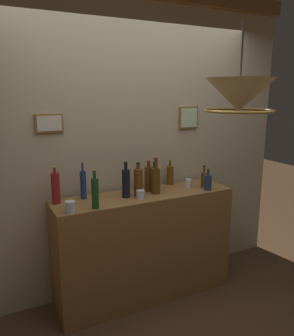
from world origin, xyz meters
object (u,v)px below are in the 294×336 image
(liquor_bottle_bourbon, at_px, (208,182))
(liquor_bottle_vermouth, at_px, (83,184))
(liquor_bottle_port, at_px, (138,182))
(glass_tumbler_highball, at_px, (70,207))
(liquor_bottle_rum, at_px, (156,180))
(pendant_lamp, at_px, (239,96))
(liquor_bottle_amaro, at_px, (95,192))
(liquor_bottle_mezcal, at_px, (204,179))
(liquor_bottle_gin, at_px, (149,178))
(liquor_bottle_vodka, at_px, (170,175))
(liquor_bottle_sherry, at_px, (56,188))
(liquor_bottle_whiskey, at_px, (126,183))
(glass_tumbler_rocks, at_px, (140,194))
(liquor_bottle_tequila, at_px, (154,178))
(glass_tumbler_shot, at_px, (188,183))

(liquor_bottle_bourbon, bearing_deg, liquor_bottle_vermouth, 166.42)
(liquor_bottle_bourbon, distance_m, liquor_bottle_port, 0.67)
(liquor_bottle_vermouth, xyz_separation_m, glass_tumbler_highball, (-0.19, -0.29, -0.08))
(liquor_bottle_rum, height_order, pendant_lamp, pendant_lamp)
(liquor_bottle_amaro, xyz_separation_m, glass_tumbler_highball, (-0.20, -0.00, -0.08))
(liquor_bottle_mezcal, height_order, liquor_bottle_amaro, liquor_bottle_amaro)
(liquor_bottle_gin, bearing_deg, liquor_bottle_vodka, 19.68)
(liquor_bottle_sherry, height_order, liquor_bottle_vodka, liquor_bottle_sherry)
(liquor_bottle_amaro, height_order, glass_tumbler_highball, liquor_bottle_amaro)
(liquor_bottle_port, relative_size, glass_tumbler_highball, 3.33)
(liquor_bottle_gin, bearing_deg, liquor_bottle_whiskey, -163.45)
(liquor_bottle_whiskey, relative_size, liquor_bottle_vodka, 1.23)
(liquor_bottle_rum, height_order, liquor_bottle_amaro, liquor_bottle_rum)
(liquor_bottle_sherry, height_order, liquor_bottle_vermouth, liquor_bottle_vermouth)
(liquor_bottle_bourbon, relative_size, glass_tumbler_highball, 2.42)
(liquor_bottle_vermouth, relative_size, glass_tumbler_rocks, 4.54)
(liquor_bottle_rum, xyz_separation_m, pendant_lamp, (0.05, -0.96, 0.74))
(liquor_bottle_vermouth, height_order, liquor_bottle_amaro, liquor_bottle_vermouth)
(liquor_bottle_bourbon, bearing_deg, glass_tumbler_highball, -179.16)
(liquor_bottle_amaro, relative_size, liquor_bottle_port, 1.06)
(liquor_bottle_whiskey, xyz_separation_m, liquor_bottle_tequila, (0.35, 0.14, -0.03))
(liquor_bottle_mezcal, xyz_separation_m, liquor_bottle_gin, (-0.53, 0.12, 0.04))
(liquor_bottle_whiskey, xyz_separation_m, liquor_bottle_port, (0.12, -0.00, -0.01))
(liquor_bottle_amaro, distance_m, glass_tumbler_shot, 1.01)
(liquor_bottle_sherry, bearing_deg, liquor_bottle_rum, -8.50)
(liquor_bottle_sherry, bearing_deg, glass_tumbler_highball, -80.28)
(liquor_bottle_rum, distance_m, liquor_bottle_tequila, 0.17)
(glass_tumbler_highball, height_order, glass_tumbler_shot, glass_tumbler_highball)
(liquor_bottle_rum, bearing_deg, pendant_lamp, -87.25)
(glass_tumbler_highball, distance_m, pendant_lamp, 1.44)
(liquor_bottle_vermouth, relative_size, liquor_bottle_tequila, 1.29)
(liquor_bottle_rum, bearing_deg, liquor_bottle_vodka, 36.72)
(liquor_bottle_mezcal, relative_size, liquor_bottle_bourbon, 0.97)
(liquor_bottle_tequila, height_order, glass_tumbler_rocks, liquor_bottle_tequila)
(liquor_bottle_amaro, bearing_deg, liquor_bottle_whiskey, 25.30)
(liquor_bottle_mezcal, relative_size, liquor_bottle_vermouth, 0.64)
(liquor_bottle_amaro, xyz_separation_m, liquor_bottle_tequila, (0.67, 0.29, -0.03))
(glass_tumbler_rocks, bearing_deg, liquor_bottle_bourbon, -4.13)
(liquor_bottle_vermouth, bearing_deg, pendant_lamp, -58.98)
(liquor_bottle_gin, height_order, liquor_bottle_vodka, liquor_bottle_gin)
(liquor_bottle_port, distance_m, glass_tumbler_highball, 0.67)
(liquor_bottle_vodka, bearing_deg, glass_tumbler_rocks, -149.01)
(liquor_bottle_mezcal, height_order, liquor_bottle_vermouth, liquor_bottle_vermouth)
(liquor_bottle_amaro, bearing_deg, liquor_bottle_rum, 12.54)
(liquor_bottle_vermouth, height_order, glass_tumbler_rocks, liquor_bottle_vermouth)
(liquor_bottle_tequila, relative_size, glass_tumbler_shot, 3.17)
(liquor_bottle_rum, height_order, liquor_bottle_tequila, liquor_bottle_rum)
(glass_tumbler_shot, bearing_deg, liquor_bottle_vermouth, 173.96)
(liquor_bottle_port, bearing_deg, glass_tumbler_rocks, -103.27)
(liquor_bottle_amaro, height_order, liquor_bottle_tequila, liquor_bottle_amaro)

